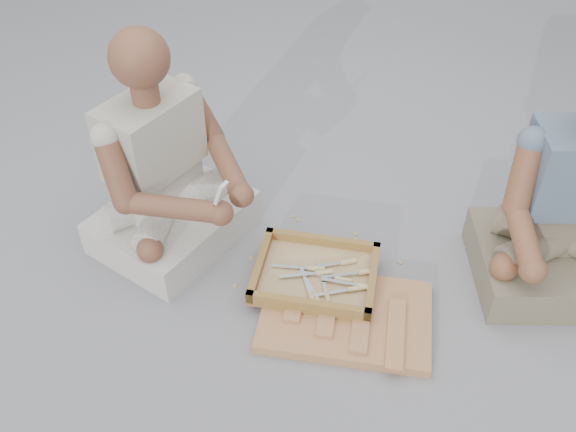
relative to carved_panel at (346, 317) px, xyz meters
The scene contains 31 objects.
ground 0.23m from the carved_panel, 162.10° to the right, with size 60.00×60.00×0.00m, color gray.
carved_panel is the anchor object (origin of this frame).
tool_tray 0.22m from the carved_panel, 152.83° to the left, with size 0.60×0.54×0.06m.
chisel_0 0.13m from the carved_panel, 163.29° to the left, with size 0.15×0.18×0.02m.
chisel_1 0.21m from the carved_panel, 99.27° to the left, with size 0.18×0.16×0.02m.
chisel_2 0.22m from the carved_panel, 150.53° to the left, with size 0.18×0.15×0.02m.
chisel_3 0.11m from the carved_panel, 107.95° to the left, with size 0.17×0.16×0.02m.
chisel_4 0.17m from the carved_panel, 130.03° to the left, with size 0.22×0.08×0.02m.
chisel_5 0.16m from the carved_panel, behind, with size 0.16×0.17×0.02m.
chisel_6 0.25m from the carved_panel, 120.29° to the left, with size 0.17×0.16×0.02m.
chisel_7 0.26m from the carved_panel, 153.03° to the left, with size 0.21×0.11×0.02m.
chisel_8 0.15m from the carved_panel, behind, with size 0.18×0.15×0.02m.
chisel_9 0.14m from the carved_panel, 90.37° to the left, with size 0.22×0.08×0.02m.
wood_chip_0 0.28m from the carved_panel, 138.82° to the left, with size 0.02×0.01×0.00m, color tan.
wood_chip_1 0.62m from the carved_panel, 137.87° to the left, with size 0.02×0.01×0.00m, color tan.
wood_chip_2 0.43m from the carved_panel, 157.88° to the left, with size 0.02×0.01×0.00m, color tan.
wood_chip_3 0.21m from the carved_panel, 162.04° to the left, with size 0.02×0.01×0.00m, color tan.
wood_chip_4 0.45m from the carved_panel, 169.55° to the left, with size 0.02×0.01×0.00m, color tan.
wood_chip_5 0.47m from the carved_panel, 111.65° to the left, with size 0.02×0.01×0.00m, color tan.
wood_chip_6 0.45m from the carved_panel, 163.90° to the left, with size 0.02×0.01×0.00m, color tan.
wood_chip_7 0.65m from the carved_panel, 139.38° to the left, with size 0.02×0.01×0.00m, color tan.
wood_chip_8 0.28m from the carved_panel, 85.07° to the left, with size 0.02×0.01×0.00m, color tan.
wood_chip_9 0.52m from the carved_panel, 169.63° to the left, with size 0.02×0.01×0.00m, color tan.
wood_chip_10 0.49m from the carved_panel, behind, with size 0.02×0.01×0.00m, color tan.
wood_chip_11 0.15m from the carved_panel, 34.30° to the right, with size 0.02×0.01×0.00m, color tan.
wood_chip_12 0.41m from the carved_panel, 81.80° to the left, with size 0.02×0.01×0.00m, color tan.
wood_chip_13 0.05m from the carved_panel, 32.85° to the right, with size 0.02×0.01×0.00m, color tan.
wood_chip_14 0.51m from the carved_panel, 111.81° to the left, with size 0.02×0.01×0.00m, color tan.
craftsman 0.95m from the carved_panel, behind, with size 0.68×0.67×0.99m.
companion 0.97m from the carved_panel, 46.49° to the left, with size 0.83×0.78×1.02m.
mobile_phone 0.70m from the carved_panel, behind, with size 0.05×0.04×0.11m.
Camera 1 is at (0.86, -1.44, 2.02)m, focal length 40.00 mm.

